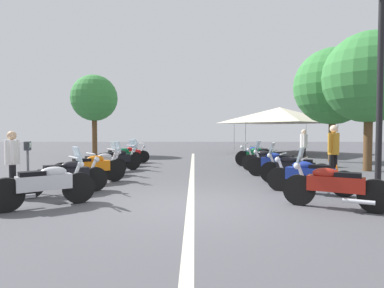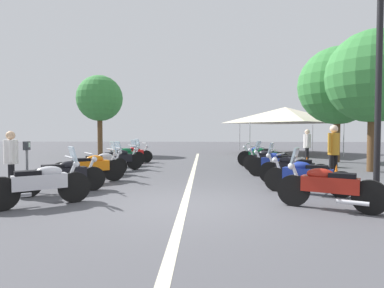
{
  "view_description": "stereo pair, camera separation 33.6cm",
  "coord_description": "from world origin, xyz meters",
  "px_view_note": "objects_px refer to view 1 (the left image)",
  "views": [
    {
      "loc": [
        -6.71,
        -0.08,
        1.56
      ],
      "look_at": [
        4.48,
        0.0,
        1.11
      ],
      "focal_mm": 30.44,
      "sensor_mm": 36.0,
      "label": 1
    },
    {
      "loc": [
        -6.71,
        -0.42,
        1.56
      ],
      "look_at": [
        4.48,
        0.0,
        1.11
      ],
      "focal_mm": 30.44,
      "sensor_mm": 36.0,
      "label": 2
    }
  ],
  "objects_px": {
    "motorcycle_left_row_2": "(90,168)",
    "motorcycle_right_row_2": "(294,168)",
    "bystander_2": "(12,159)",
    "motorcycle_left_row_6": "(129,154)",
    "motorcycle_right_row_3": "(278,163)",
    "bystander_3": "(304,145)",
    "roadside_tree_2": "(333,87)",
    "motorcycle_left_row_1": "(65,176)",
    "motorcycle_right_row_4": "(267,160)",
    "roadside_tree_1": "(94,98)",
    "event_tent": "(280,115)",
    "motorcycle_right_row_1": "(309,175)",
    "parking_meter": "(28,157)",
    "motorcycle_right_row_6": "(257,154)",
    "motorcycle_left_row_5": "(120,156)",
    "traffic_cone_1": "(337,175)",
    "street_lamp_twin_globe": "(381,48)",
    "motorcycle_left_row_0": "(46,184)",
    "bystander_0": "(333,149)",
    "roadside_tree_0": "(369,78)",
    "motorcycle_left_row_3": "(101,164)",
    "motorcycle_left_row_4": "(117,159)",
    "motorcycle_right_row_0": "(334,185)",
    "traffic_cone_0": "(305,165)"
  },
  "relations": [
    {
      "from": "motorcycle_left_row_2",
      "to": "motorcycle_right_row_2",
      "type": "relative_size",
      "value": 0.97
    },
    {
      "from": "bystander_2",
      "to": "motorcycle_left_row_6",
      "type": "bearing_deg",
      "value": 49.74
    },
    {
      "from": "motorcycle_right_row_3",
      "to": "bystander_3",
      "type": "distance_m",
      "value": 4.28
    },
    {
      "from": "roadside_tree_2",
      "to": "motorcycle_left_row_1",
      "type": "bearing_deg",
      "value": 130.23
    },
    {
      "from": "bystander_3",
      "to": "motorcycle_left_row_6",
      "type": "bearing_deg",
      "value": 4.18
    },
    {
      "from": "motorcycle_right_row_4",
      "to": "bystander_3",
      "type": "xyz_separation_m",
      "value": [
        2.18,
        -2.12,
        0.49
      ]
    },
    {
      "from": "roadside_tree_1",
      "to": "roadside_tree_2",
      "type": "xyz_separation_m",
      "value": [
        -4.3,
        -13.35,
        0.15
      ]
    },
    {
      "from": "motorcycle_left_row_6",
      "to": "motorcycle_right_row_3",
      "type": "distance_m",
      "value": 7.57
    },
    {
      "from": "event_tent",
      "to": "motorcycle_right_row_1",
      "type": "bearing_deg",
      "value": 168.16
    },
    {
      "from": "parking_meter",
      "to": "roadside_tree_2",
      "type": "xyz_separation_m",
      "value": [
        8.38,
        -11.14,
        2.89
      ]
    },
    {
      "from": "roadside_tree_2",
      "to": "bystander_3",
      "type": "bearing_deg",
      "value": 133.02
    },
    {
      "from": "roadside_tree_1",
      "to": "event_tent",
      "type": "xyz_separation_m",
      "value": [
        1.88,
        -12.31,
        -0.99
      ]
    },
    {
      "from": "motorcycle_right_row_1",
      "to": "motorcycle_right_row_6",
      "type": "xyz_separation_m",
      "value": [
        7.49,
        -0.15,
        -0.01
      ]
    },
    {
      "from": "motorcycle_left_row_1",
      "to": "motorcycle_left_row_5",
      "type": "xyz_separation_m",
      "value": [
        6.05,
        0.03,
        0.01
      ]
    },
    {
      "from": "motorcycle_left_row_1",
      "to": "traffic_cone_1",
      "type": "height_order",
      "value": "motorcycle_left_row_1"
    },
    {
      "from": "motorcycle_left_row_2",
      "to": "motorcycle_right_row_2",
      "type": "distance_m",
      "value": 5.98
    },
    {
      "from": "street_lamp_twin_globe",
      "to": "event_tent",
      "type": "relative_size",
      "value": 0.83
    },
    {
      "from": "street_lamp_twin_globe",
      "to": "parking_meter",
      "type": "relative_size",
      "value": 4.01
    },
    {
      "from": "motorcycle_right_row_4",
      "to": "bystander_3",
      "type": "relative_size",
      "value": 1.14
    },
    {
      "from": "motorcycle_left_row_0",
      "to": "bystander_2",
      "type": "relative_size",
      "value": 1.11
    },
    {
      "from": "bystander_0",
      "to": "bystander_3",
      "type": "bearing_deg",
      "value": 133.99
    },
    {
      "from": "motorcycle_right_row_3",
      "to": "motorcycle_right_row_6",
      "type": "height_order",
      "value": "motorcycle_right_row_3"
    },
    {
      "from": "motorcycle_right_row_3",
      "to": "motorcycle_left_row_1",
      "type": "bearing_deg",
      "value": 54.29
    },
    {
      "from": "roadside_tree_0",
      "to": "motorcycle_right_row_3",
      "type": "bearing_deg",
      "value": 114.65
    },
    {
      "from": "motorcycle_left_row_1",
      "to": "roadside_tree_1",
      "type": "relative_size",
      "value": 0.35
    },
    {
      "from": "motorcycle_left_row_3",
      "to": "motorcycle_left_row_4",
      "type": "bearing_deg",
      "value": 42.48
    },
    {
      "from": "motorcycle_right_row_0",
      "to": "motorcycle_right_row_6",
      "type": "distance_m",
      "value": 9.08
    },
    {
      "from": "bystander_2",
      "to": "motorcycle_left_row_5",
      "type": "bearing_deg",
      "value": 48.19
    },
    {
      "from": "motorcycle_right_row_4",
      "to": "roadside_tree_1",
      "type": "xyz_separation_m",
      "value": [
        8.4,
        9.17,
        3.19
      ]
    },
    {
      "from": "roadside_tree_0",
      "to": "motorcycle_right_row_6",
      "type": "bearing_deg",
      "value": 52.56
    },
    {
      "from": "motorcycle_right_row_0",
      "to": "motorcycle_right_row_1",
      "type": "height_order",
      "value": "motorcycle_right_row_0"
    },
    {
      "from": "motorcycle_right_row_0",
      "to": "motorcycle_right_row_6",
      "type": "relative_size",
      "value": 0.96
    },
    {
      "from": "motorcycle_left_row_3",
      "to": "roadside_tree_2",
      "type": "xyz_separation_m",
      "value": [
        5.56,
        -10.13,
        3.33
      ]
    },
    {
      "from": "motorcycle_left_row_6",
      "to": "traffic_cone_0",
      "type": "xyz_separation_m",
      "value": [
        -3.36,
        -7.3,
        -0.15
      ]
    },
    {
      "from": "motorcycle_right_row_3",
      "to": "motorcycle_right_row_4",
      "type": "bearing_deg",
      "value": -61.26
    },
    {
      "from": "motorcycle_left_row_5",
      "to": "street_lamp_twin_globe",
      "type": "bearing_deg",
      "value": -73.77
    },
    {
      "from": "motorcycle_left_row_6",
      "to": "bystander_2",
      "type": "xyz_separation_m",
      "value": [
        -7.94,
        1.14,
        0.46
      ]
    },
    {
      "from": "roadside_tree_0",
      "to": "motorcycle_right_row_2",
      "type": "bearing_deg",
      "value": 130.32
    },
    {
      "from": "motorcycle_left_row_3",
      "to": "bystander_3",
      "type": "bearing_deg",
      "value": -16.73
    },
    {
      "from": "motorcycle_left_row_0",
      "to": "motorcycle_left_row_1",
      "type": "distance_m",
      "value": 1.37
    },
    {
      "from": "bystander_2",
      "to": "roadside_tree_0",
      "type": "distance_m",
      "value": 12.45
    },
    {
      "from": "motorcycle_right_row_4",
      "to": "bystander_2",
      "type": "height_order",
      "value": "bystander_2"
    },
    {
      "from": "motorcycle_left_row_5",
      "to": "traffic_cone_1",
      "type": "distance_m",
      "value": 8.65
    },
    {
      "from": "motorcycle_right_row_2",
      "to": "roadside_tree_1",
      "type": "xyz_separation_m",
      "value": [
        11.37,
        9.3,
        3.17
      ]
    },
    {
      "from": "motorcycle_left_row_1",
      "to": "roadside_tree_0",
      "type": "distance_m",
      "value": 11.45
    },
    {
      "from": "motorcycle_left_row_2",
      "to": "motorcycle_left_row_6",
      "type": "bearing_deg",
      "value": 54.64
    },
    {
      "from": "motorcycle_left_row_3",
      "to": "street_lamp_twin_globe",
      "type": "bearing_deg",
      "value": -63.63
    },
    {
      "from": "motorcycle_right_row_3",
      "to": "traffic_cone_1",
      "type": "height_order",
      "value": "motorcycle_right_row_3"
    },
    {
      "from": "motorcycle_right_row_1",
      "to": "motorcycle_left_row_5",
      "type": "bearing_deg",
      "value": -15.15
    },
    {
      "from": "traffic_cone_1",
      "to": "motorcycle_left_row_5",
      "type": "bearing_deg",
      "value": 57.35
    }
  ]
}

